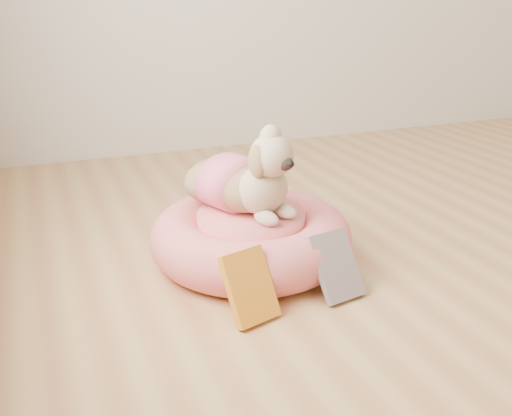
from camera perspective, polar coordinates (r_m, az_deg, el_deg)
name	(u,v)px	position (r m, az deg, el deg)	size (l,w,h in m)	color
pet_bed	(251,237)	(2.10, -0.51, -2.92)	(0.74, 0.74, 0.19)	#EF5D69
dog	(244,165)	(2.02, -1.22, 4.31)	(0.32, 0.47, 0.34)	brown
book_yellow	(250,287)	(1.73, -0.64, -7.86)	(0.15, 0.03, 0.22)	yellow
book_white	(336,266)	(1.88, 8.02, -5.77)	(0.15, 0.02, 0.23)	silver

